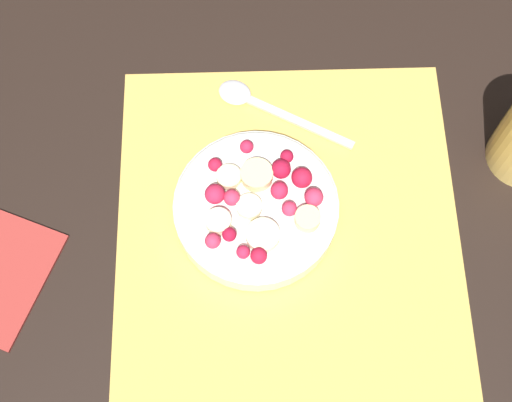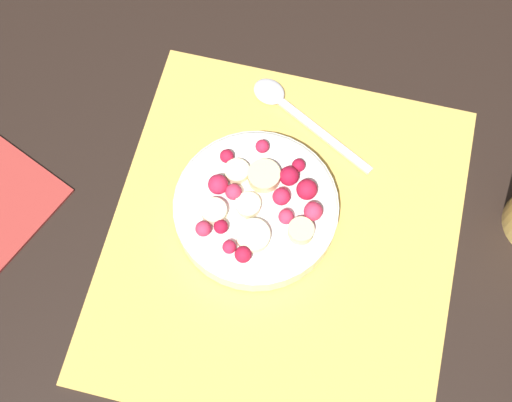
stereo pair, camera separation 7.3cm
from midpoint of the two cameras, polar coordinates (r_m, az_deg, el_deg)
The scene contains 4 objects.
ground_plane at distance 0.76m, azimuth -0.14°, elevation -2.88°, with size 3.00×3.00×0.00m, color black.
placemat at distance 0.75m, azimuth -0.14°, elevation -2.81°, with size 0.40×0.36×0.01m.
fruit_bowl at distance 0.74m, azimuth -2.75°, elevation -0.80°, with size 0.17×0.17×0.05m.
spoon at distance 0.81m, azimuth -2.54°, elevation 7.60°, with size 0.10×0.16×0.01m.
Camera 1 is at (0.25, -0.04, 0.71)m, focal length 50.00 mm.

